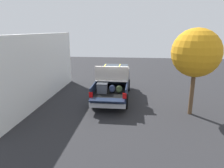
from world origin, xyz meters
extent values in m
plane|color=#262628|center=(0.00, 0.00, 0.00)|extent=(40.00, 40.00, 0.00)
cube|color=#162138|center=(0.00, 0.00, 0.62)|extent=(5.50, 1.92, 0.46)
cube|color=black|center=(-1.20, 0.00, 0.87)|extent=(2.80, 1.80, 0.04)
cube|color=#162138|center=(-1.20, 0.93, 1.10)|extent=(2.80, 0.06, 0.50)
cube|color=#162138|center=(-1.20, -0.93, 1.10)|extent=(2.80, 0.06, 0.50)
cube|color=#162138|center=(0.17, 0.00, 1.10)|extent=(0.06, 1.80, 0.50)
cube|color=#162138|center=(-2.88, 0.00, 0.87)|extent=(0.55, 1.80, 0.04)
cube|color=#B2B2B7|center=(-0.43, 0.00, 1.37)|extent=(1.25, 1.92, 0.04)
cube|color=#162138|center=(1.35, 0.00, 1.10)|extent=(2.30, 1.92, 0.50)
cube|color=#2D3842|center=(1.25, 0.00, 1.62)|extent=(1.94, 1.76, 0.53)
cube|color=#162138|center=(2.70, 0.00, 1.04)|extent=(0.40, 1.82, 0.38)
cube|color=#B2B2B7|center=(-2.72, 0.00, 0.51)|extent=(0.24, 1.92, 0.24)
cube|color=red|center=(-2.62, 0.88, 1.03)|extent=(0.06, 0.20, 0.28)
cube|color=red|center=(-2.62, -0.88, 1.03)|extent=(0.06, 0.20, 0.28)
cylinder|color=black|center=(1.75, 0.88, 0.42)|extent=(0.83, 0.30, 0.83)
cylinder|color=black|center=(1.75, -0.88, 0.42)|extent=(0.83, 0.30, 0.83)
cylinder|color=black|center=(-1.75, 0.88, 0.42)|extent=(0.83, 0.30, 0.83)
cylinder|color=black|center=(-1.75, -0.88, 0.42)|extent=(0.83, 0.30, 0.83)
cube|color=#474C56|center=(-1.80, 0.42, 1.14)|extent=(0.40, 0.55, 0.50)
cube|color=#31353C|center=(-1.80, 0.42, 1.41)|extent=(0.44, 0.59, 0.05)
ellipsoid|color=#283351|center=(-1.65, -0.13, 1.10)|extent=(0.20, 0.34, 0.43)
ellipsoid|color=#283351|center=(-1.76, -0.13, 1.04)|extent=(0.09, 0.24, 0.19)
ellipsoid|color=#384728|center=(-1.65, -0.52, 1.09)|extent=(0.20, 0.37, 0.41)
ellipsoid|color=#384728|center=(-1.76, -0.52, 1.03)|extent=(0.09, 0.26, 0.18)
cube|color=#9E9993|center=(-0.43, 0.00, 1.60)|extent=(0.81, 2.00, 0.42)
cube|color=#9E9993|center=(-0.75, 0.00, 2.01)|extent=(0.16, 2.00, 0.40)
cube|color=#9E9993|center=(-0.38, 0.90, 1.92)|extent=(0.57, 0.20, 0.22)
cube|color=#9E9993|center=(-0.38, -0.90, 1.92)|extent=(0.57, 0.20, 0.22)
cube|color=yellow|center=(-0.43, 0.45, 2.22)|extent=(0.91, 0.03, 0.02)
cube|color=yellow|center=(-0.43, -0.45, 2.22)|extent=(0.91, 0.03, 0.02)
cube|color=white|center=(-0.85, 4.26, 2.05)|extent=(9.87, 0.36, 4.09)
cylinder|color=brown|center=(-2.10, -4.33, 1.25)|extent=(0.21, 0.21, 2.50)
sphere|color=orange|center=(-2.10, -4.33, 3.22)|extent=(2.41, 2.41, 2.41)
camera|label=1|loc=(-12.54, -1.36, 4.32)|focal=32.62mm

